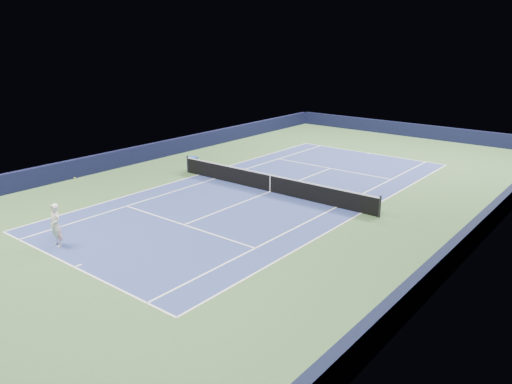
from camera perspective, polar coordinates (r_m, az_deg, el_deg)
The scene contains 19 objects.
ground at distance 27.13m, azimuth 1.62°, elevation 0.03°, with size 40.00×40.00×0.00m, color #395A31.
wall_far at distance 44.04m, azimuth 17.54°, elevation 6.74°, with size 22.00×0.35×1.10m, color black.
wall_right at distance 22.51m, azimuth 24.20°, elevation -3.80°, with size 0.35×40.00×1.10m, color black.
wall_left at distance 34.39m, azimuth -12.93°, elevation 4.29°, with size 0.35×40.00×1.10m, color #111233.
court_surface at distance 27.13m, azimuth 1.62°, elevation 0.04°, with size 10.97×23.77×0.01m, color navy.
baseline_far at distance 36.99m, azimuth 12.86°, elevation 4.34°, with size 10.97×0.08×0.00m, color white.
baseline_near at distance 19.65m, azimuth -20.06°, elevation -8.06°, with size 10.97×0.08×0.00m, color white.
sideline_doubles_right at distance 24.39m, azimuth 11.95°, elevation -2.37°, with size 0.08×23.77×0.00m, color white.
sideline_doubles_left at distance 30.61m, azimuth -6.58°, elevation 1.97°, with size 0.08×23.77×0.00m, color white.
sideline_singles_right at distance 24.99m, azimuth 9.16°, elevation -1.72°, with size 0.08×23.77×0.00m, color white.
sideline_singles_left at distance 29.69m, azimuth -4.72°, elevation 1.53°, with size 0.08×23.77×0.00m, color white.
service_line_far at distance 32.27m, azimuth 8.52°, elevation 2.70°, with size 8.23×0.08×0.00m, color white.
service_line_near at distance 22.64m, azimuth -8.24°, elevation -3.73°, with size 8.23×0.08×0.00m, color white.
center_service_line at distance 27.13m, azimuth 1.62°, elevation 0.05°, with size 0.08×12.80×0.00m, color white.
center_mark_far at distance 36.86m, azimuth 12.76°, elevation 4.30°, with size 0.08×0.30×0.00m, color white.
center_mark_near at distance 19.72m, azimuth -19.69°, elevation -7.93°, with size 0.08×0.30×0.00m, color white.
tennis_net at distance 26.98m, azimuth 1.63°, elevation 1.05°, with size 12.90×0.10×1.07m.
sponsor_cube at distance 31.42m, azimuth -7.24°, elevation 3.18°, with size 0.63×0.55×0.90m.
tennis_player at distance 21.49m, azimuth -21.92°, elevation -3.54°, with size 0.81×1.26×2.67m.
Camera 1 is at (15.60, -20.66, 8.12)m, focal length 35.00 mm.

